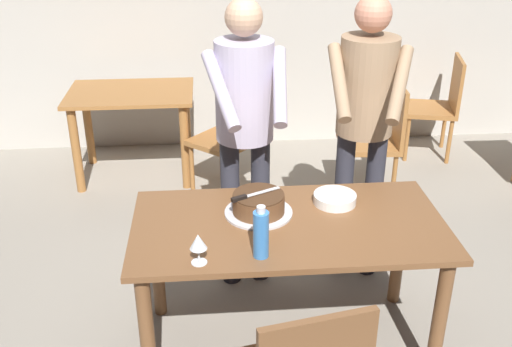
{
  "coord_description": "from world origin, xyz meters",
  "views": [
    {
      "loc": [
        -0.37,
        -2.47,
        2.23
      ],
      "look_at": [
        -0.14,
        0.25,
        0.9
      ],
      "focal_mm": 41.72,
      "sensor_mm": 36.0,
      "label": 1
    }
  ],
  "objects": [
    {
      "name": "plate_stack",
      "position": [
        0.26,
        0.18,
        0.78
      ],
      "size": [
        0.22,
        0.22,
        0.05
      ],
      "color": "white",
      "rests_on": "main_dining_table"
    },
    {
      "name": "ground_plane",
      "position": [
        0.0,
        0.0,
        0.0
      ],
      "size": [
        14.0,
        14.0,
        0.0
      ],
      "primitive_type": "plane",
      "color": "gray"
    },
    {
      "name": "person_cutting_cake",
      "position": [
        -0.17,
        0.6,
        1.08
      ],
      "size": [
        0.46,
        0.57,
        1.72
      ],
      "color": "#2D2D38",
      "rests_on": "ground_plane"
    },
    {
      "name": "background_table",
      "position": [
        -0.99,
        2.18,
        0.58
      ],
      "size": [
        1.0,
        0.7,
        0.74
      ],
      "color": "#9E6633",
      "rests_on": "ground_plane"
    },
    {
      "name": "background_chair_3",
      "position": [
        1.67,
        2.38,
        0.49
      ],
      "size": [
        0.53,
        0.53,
        0.9
      ],
      "color": "#9E6633",
      "rests_on": "ground_plane"
    },
    {
      "name": "cake_knife",
      "position": [
        -0.2,
        0.07,
        0.87
      ],
      "size": [
        0.25,
        0.14,
        0.02
      ],
      "color": "silver",
      "rests_on": "cake_on_platter"
    },
    {
      "name": "person_standing_beside",
      "position": [
        0.51,
        0.63,
        1.08
      ],
      "size": [
        0.46,
        0.57,
        1.72
      ],
      "color": "#2D2D38",
      "rests_on": "ground_plane"
    },
    {
      "name": "cake_on_platter",
      "position": [
        -0.14,
        0.1,
        0.8
      ],
      "size": [
        0.34,
        0.34,
        0.11
      ],
      "color": "silver",
      "rests_on": "main_dining_table"
    },
    {
      "name": "main_dining_table",
      "position": [
        0.0,
        0.0,
        0.63
      ],
      "size": [
        1.53,
        0.79,
        0.75
      ],
      "color": "brown",
      "rests_on": "ground_plane"
    },
    {
      "name": "background_chair_0",
      "position": [
        -0.21,
        1.88,
        0.49
      ],
      "size": [
        0.62,
        0.62,
        0.9
      ],
      "color": "#9E6633",
      "rests_on": "ground_plane"
    },
    {
      "name": "water_bottle",
      "position": [
        -0.16,
        -0.27,
        0.86
      ],
      "size": [
        0.07,
        0.07,
        0.25
      ],
      "color": "#387AC6",
      "rests_on": "main_dining_table"
    },
    {
      "name": "background_chair_2",
      "position": [
        0.93,
        1.68,
        0.49
      ],
      "size": [
        0.47,
        0.47,
        0.9
      ],
      "color": "#9E6633",
      "rests_on": "ground_plane"
    },
    {
      "name": "wine_glass_near",
      "position": [
        -0.43,
        -0.3,
        0.85
      ],
      "size": [
        0.08,
        0.08,
        0.14
      ],
      "color": "silver",
      "rests_on": "main_dining_table"
    }
  ]
}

